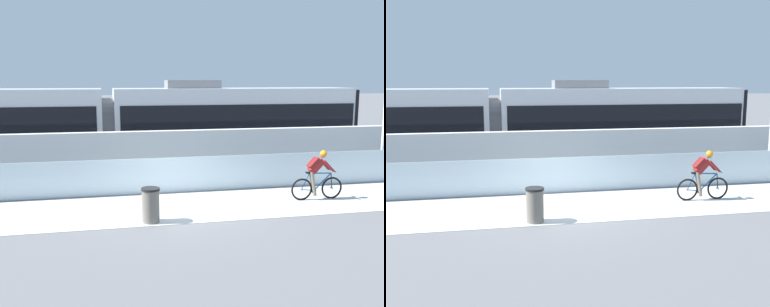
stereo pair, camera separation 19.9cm
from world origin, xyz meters
TOP-DOWN VIEW (x-y plane):
  - ground_plane at (0.00, 0.00)m, footprint 200.00×200.00m
  - bike_path_deck at (0.00, 0.00)m, footprint 32.00×3.20m
  - glass_parapet at (0.00, 1.85)m, footprint 32.00×0.05m
  - concrete_barrier_wall at (0.00, 3.65)m, footprint 32.00×0.36m
  - tram_rail_near at (0.00, 6.13)m, footprint 32.00×0.08m
  - tram_rail_far at (0.00, 7.57)m, footprint 32.00×0.08m
  - tram at (-1.87, 6.85)m, footprint 22.56×2.54m
  - cyclist_on_bike at (4.58, -0.00)m, footprint 1.77×0.58m
  - trash_bin at (-0.93, -1.25)m, footprint 0.51×0.51m

SIDE VIEW (x-z plane):
  - ground_plane at x=0.00m, z-range 0.00..0.00m
  - tram_rail_near at x=0.00m, z-range 0.00..0.01m
  - tram_rail_far at x=0.00m, z-range 0.00..0.01m
  - bike_path_deck at x=0.00m, z-range 0.00..0.01m
  - trash_bin at x=-0.93m, z-range 0.00..0.96m
  - glass_parapet at x=0.00m, z-range 0.00..1.22m
  - cyclist_on_bike at x=4.58m, z-range -0.01..1.60m
  - concrete_barrier_wall at x=0.00m, z-range 0.00..1.94m
  - tram at x=-1.87m, z-range -0.01..3.80m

